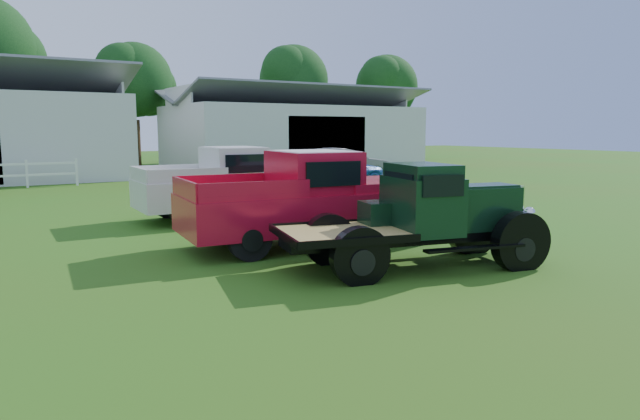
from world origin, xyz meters
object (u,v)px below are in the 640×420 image
white_pickup (230,183)px  misc_car_blue (328,169)px  vintage_flatbed (417,216)px  red_pickup (309,198)px  misc_car_grey (342,165)px

white_pickup → misc_car_blue: 7.81m
vintage_flatbed → red_pickup: bearing=115.4°
red_pickup → white_pickup: red_pickup is taller
vintage_flatbed → white_pickup: white_pickup is taller
misc_car_blue → misc_car_grey: size_ratio=1.07×
white_pickup → misc_car_blue: bearing=38.6°
white_pickup → misc_car_grey: 11.84m
misc_car_blue → red_pickup: bearing=136.3°
red_pickup → misc_car_grey: size_ratio=1.16×
vintage_flatbed → white_pickup: (-0.54, 7.24, 0.04)m
misc_car_blue → misc_car_grey: (2.74, 3.02, -0.08)m
vintage_flatbed → misc_car_blue: bearing=77.3°
red_pickup → white_pickup: (0.08, 4.46, -0.05)m
vintage_flatbed → white_pickup: bearing=107.2°
white_pickup → misc_car_blue: (6.26, 4.68, -0.09)m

